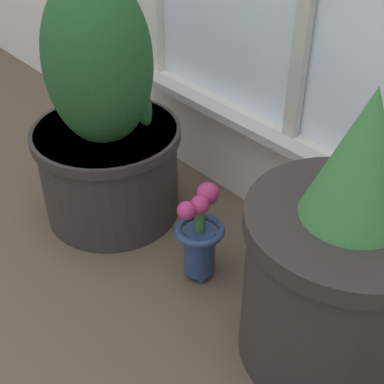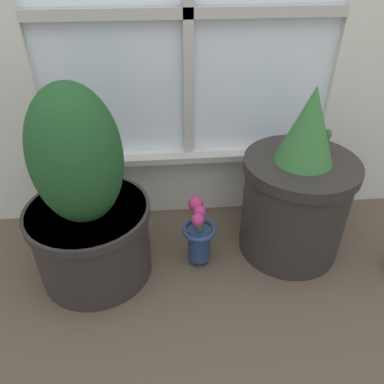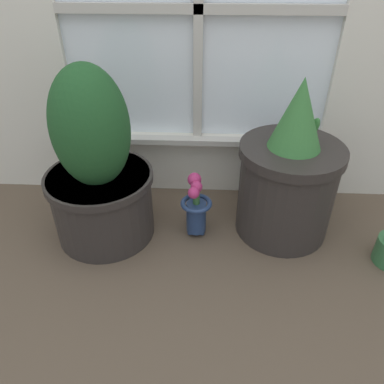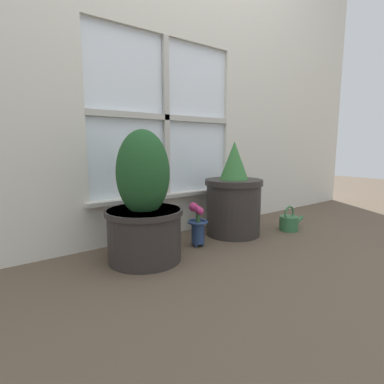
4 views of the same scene
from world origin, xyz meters
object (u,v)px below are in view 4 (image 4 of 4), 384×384
potted_plant_left (144,208)px  potted_plant_right (233,198)px  watering_can (289,223)px  flower_vase (197,225)px

potted_plant_left → potted_plant_right: size_ratio=1.08×
potted_plant_left → potted_plant_right: 0.71m
potted_plant_left → potted_plant_right: potted_plant_left is taller
potted_plant_right → potted_plant_left: bearing=-175.3°
potted_plant_left → watering_can: size_ratio=2.88×
potted_plant_left → flower_vase: size_ratio=2.59×
potted_plant_left → flower_vase: (0.36, 0.01, -0.15)m
potted_plant_right → flower_vase: size_ratio=2.39×
potted_plant_left → watering_can: bearing=-6.2°
watering_can → flower_vase: bearing=170.1°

